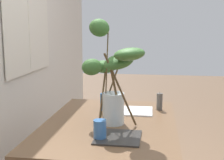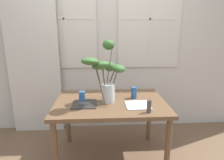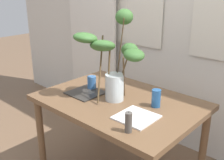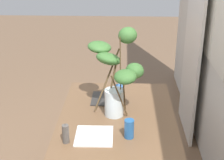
{
  "view_description": "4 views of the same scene",
  "coord_description": "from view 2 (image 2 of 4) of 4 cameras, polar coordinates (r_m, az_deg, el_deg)",
  "views": [
    {
      "loc": [
        -2.03,
        -0.31,
        1.43
      ],
      "look_at": [
        -0.07,
        -0.02,
        1.08
      ],
      "focal_mm": 49.44,
      "sensor_mm": 36.0,
      "label": 1
    },
    {
      "loc": [
        -0.1,
        -2.11,
        1.58
      ],
      "look_at": [
        0.02,
        0.0,
        1.02
      ],
      "focal_mm": 30.81,
      "sensor_mm": 36.0,
      "label": 2
    },
    {
      "loc": [
        1.31,
        -1.52,
        1.66
      ],
      "look_at": [
        -0.04,
        -0.04,
        0.93
      ],
      "focal_mm": 43.67,
      "sensor_mm": 36.0,
      "label": 3
    },
    {
      "loc": [
        2.29,
        0.05,
        2.06
      ],
      "look_at": [
        -0.07,
        -0.04,
        1.05
      ],
      "focal_mm": 53.63,
      "sensor_mm": 36.0,
      "label": 4
    }
  ],
  "objects": [
    {
      "name": "ground",
      "position": [
        2.64,
        -0.46,
        -21.95
      ],
      "size": [
        14.0,
        14.0,
        0.0
      ],
      "primitive_type": "plane",
      "color": "brown"
    },
    {
      "name": "back_wall_with_windows",
      "position": [
        3.03,
        -1.41,
        12.01
      ],
      "size": [
        5.37,
        0.14,
        2.85
      ],
      "color": "beige",
      "rests_on": "ground"
    },
    {
      "name": "curtain_sheer_side",
      "position": [
        3.07,
        -22.41,
        6.0
      ],
      "size": [
        0.76,
        0.03,
        2.34
      ],
      "primitive_type": "cube",
      "color": "silver",
      "rests_on": "ground"
    },
    {
      "name": "dining_table",
      "position": [
        2.3,
        -0.49,
        -8.36
      ],
      "size": [
        1.28,
        0.9,
        0.77
      ],
      "color": "brown",
      "rests_on": "ground"
    },
    {
      "name": "vase_with_branches",
      "position": [
        2.15,
        -1.79,
        2.15
      ],
      "size": [
        0.56,
        0.49,
        0.73
      ],
      "color": "silver",
      "rests_on": "dining_table"
    },
    {
      "name": "drinking_glass_blue_left",
      "position": [
        2.27,
        -8.85,
        -4.86
      ],
      "size": [
        0.08,
        0.08,
        0.12
      ],
      "primitive_type": "cylinder",
      "color": "#386BAD",
      "rests_on": "dining_table"
    },
    {
      "name": "drinking_glass_blue_right",
      "position": [
        2.36,
        6.53,
        -3.73
      ],
      "size": [
        0.07,
        0.07,
        0.14
      ],
      "primitive_type": "cylinder",
      "color": "#235693",
      "rests_on": "dining_table"
    },
    {
      "name": "plate_square_left",
      "position": [
        2.19,
        -8.17,
        -7.1
      ],
      "size": [
        0.27,
        0.27,
        0.01
      ],
      "primitive_type": "cube",
      "rotation": [
        0.0,
        0.0,
        -0.01
      ],
      "color": "#2D2B28",
      "rests_on": "dining_table"
    },
    {
      "name": "plate_square_right",
      "position": [
        2.16,
        7.63,
        -7.38
      ],
      "size": [
        0.27,
        0.27,
        0.01
      ],
      "primitive_type": "cube",
      "rotation": [
        0.0,
        0.0,
        0.02
      ],
      "color": "white",
      "rests_on": "dining_table"
    },
    {
      "name": "pillar_candle",
      "position": [
        1.98,
        10.95,
        -7.61
      ],
      "size": [
        0.05,
        0.05,
        0.15
      ],
      "color": "#514C47",
      "rests_on": "dining_table"
    }
  ]
}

